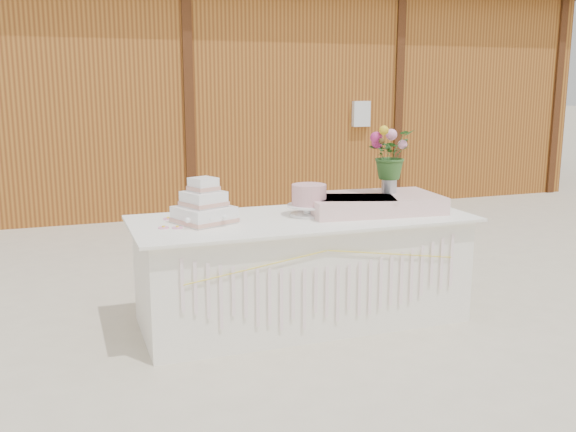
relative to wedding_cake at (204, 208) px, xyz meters
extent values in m
plane|color=beige|center=(0.70, -0.04, -0.88)|extent=(80.00, 80.00, 0.00)
cube|color=#9F6121|center=(0.70, 5.96, 0.62)|extent=(12.00, 4.00, 3.00)
cube|color=white|center=(0.70, -0.04, -0.50)|extent=(2.28, 0.88, 0.75)
cube|color=white|center=(0.70, -0.04, -0.12)|extent=(2.40, 1.00, 0.02)
cube|color=white|center=(0.00, 0.00, -0.05)|extent=(0.43, 0.43, 0.11)
cube|color=#DE9F8C|center=(0.00, 0.00, -0.08)|extent=(0.45, 0.45, 0.03)
cube|color=white|center=(0.00, 0.00, 0.06)|extent=(0.31, 0.31, 0.10)
cube|color=#DE9F8C|center=(0.00, 0.00, 0.03)|extent=(0.33, 0.33, 0.03)
cube|color=white|center=(0.00, 0.00, 0.16)|extent=(0.20, 0.20, 0.09)
cube|color=#DE9F8C|center=(0.00, 0.00, 0.13)|extent=(0.22, 0.22, 0.03)
cylinder|color=white|center=(0.76, -0.01, -0.10)|extent=(0.27, 0.27, 0.02)
cylinder|color=white|center=(0.76, -0.01, -0.06)|extent=(0.08, 0.08, 0.05)
cylinder|color=white|center=(0.76, -0.01, -0.03)|extent=(0.31, 0.31, 0.01)
cylinder|color=#F5B0B5|center=(0.76, -0.01, 0.05)|extent=(0.25, 0.25, 0.15)
cube|color=#F5C5C6|center=(1.25, -0.02, -0.04)|extent=(1.03, 0.65, 0.12)
cylinder|color=#B3B3B8|center=(1.42, 0.02, 0.10)|extent=(0.11, 0.11, 0.15)
imported|color=#305D25|center=(1.42, 0.02, 0.36)|extent=(0.43, 0.41, 0.37)
camera|label=1|loc=(-0.91, -4.19, 0.81)|focal=40.00mm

